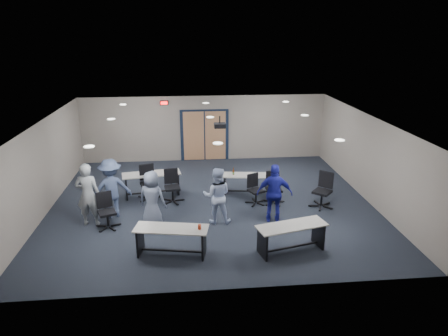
{
  "coord_description": "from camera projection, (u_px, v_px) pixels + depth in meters",
  "views": [
    {
      "loc": [
        -0.72,
        -11.64,
        5.24
      ],
      "look_at": [
        0.36,
        -0.3,
        1.27
      ],
      "focal_mm": 32.0,
      "sensor_mm": 36.0,
      "label": 1
    }
  ],
  "objects": [
    {
      "name": "front_wall",
      "position": [
        226.0,
        233.0,
        8.06
      ],
      "size": [
        10.0,
        0.04,
        2.7
      ],
      "primitive_type": "cube",
      "color": "gray",
      "rests_on": "floor"
    },
    {
      "name": "chair_back_c",
      "position": [
        256.0,
        190.0,
        12.52
      ],
      "size": [
        0.8,
        0.8,
        0.96
      ],
      "primitive_type": null,
      "rotation": [
        0.0,
        0.0,
        0.45
      ],
      "color": "black",
      "rests_on": "floor"
    },
    {
      "name": "chair_back_b",
      "position": [
        172.0,
        187.0,
        12.63
      ],
      "size": [
        0.76,
        0.76,
        1.06
      ],
      "primitive_type": null,
      "rotation": [
        0.0,
        0.0,
        0.15
      ],
      "color": "black",
      "rests_on": "floor"
    },
    {
      "name": "chair_back_a",
      "position": [
        149.0,
        183.0,
        12.84
      ],
      "size": [
        0.87,
        0.87,
        1.12
      ],
      "primitive_type": null,
      "rotation": [
        0.0,
        0.0,
        0.27
      ],
      "color": "black",
      "rests_on": "floor"
    },
    {
      "name": "person_plaid",
      "position": [
        152.0,
        198.0,
        11.08
      ],
      "size": [
        0.9,
        0.74,
        1.59
      ],
      "primitive_type": "imported",
      "rotation": [
        0.0,
        0.0,
        2.8
      ],
      "color": "slate",
      "rests_on": "floor"
    },
    {
      "name": "floor",
      "position": [
        212.0,
        203.0,
        12.73
      ],
      "size": [
        10.0,
        10.0,
        0.0
      ],
      "primitive_type": "plane",
      "color": "black",
      "rests_on": "ground"
    },
    {
      "name": "chair_loose_right",
      "position": [
        322.0,
        191.0,
        12.25
      ],
      "size": [
        0.98,
        0.98,
        1.1
      ],
      "primitive_type": null,
      "rotation": [
        0.0,
        0.0,
        -0.73
      ],
      "color": "black",
      "rests_on": "floor"
    },
    {
      "name": "person_lightblue",
      "position": [
        217.0,
        196.0,
        11.21
      ],
      "size": [
        0.86,
        0.71,
        1.64
      ],
      "primitive_type": "imported",
      "rotation": [
        0.0,
        0.0,
        3.03
      ],
      "color": "#B3C4ED",
      "rests_on": "floor"
    },
    {
      "name": "chair_loose_left",
      "position": [
        107.0,
        211.0,
        10.97
      ],
      "size": [
        0.83,
        0.83,
        1.01
      ],
      "primitive_type": null,
      "rotation": [
        0.0,
        0.0,
        0.39
      ],
      "color": "black",
      "rests_on": "floor"
    },
    {
      "name": "person_back",
      "position": [
        111.0,
        188.0,
        11.56
      ],
      "size": [
        1.28,
        0.95,
        1.76
      ],
      "primitive_type": "imported",
      "rotation": [
        0.0,
        0.0,
        3.43
      ],
      "color": "#435379",
      "rests_on": "floor"
    },
    {
      "name": "table_back_left",
      "position": [
        152.0,
        180.0,
        13.18
      ],
      "size": [
        1.96,
        0.93,
        0.76
      ],
      "rotation": [
        0.0,
        0.0,
        0.17
      ],
      "color": "#BBB7B0",
      "rests_on": "floor"
    },
    {
      "name": "right_wall",
      "position": [
        368.0,
        158.0,
        12.73
      ],
      "size": [
        0.04,
        9.0,
        2.7
      ],
      "primitive_type": "cube",
      "color": "gray",
      "rests_on": "floor"
    },
    {
      "name": "double_door",
      "position": [
        205.0,
        136.0,
        16.58
      ],
      "size": [
        2.0,
        0.07,
        2.2
      ],
      "color": "black",
      "rests_on": "back_wall"
    },
    {
      "name": "table_front_left",
      "position": [
        172.0,
        236.0,
        9.67
      ],
      "size": [
        1.85,
        0.91,
        0.84
      ],
      "rotation": [
        0.0,
        0.0,
        -0.18
      ],
      "color": "#BBB7B0",
      "rests_on": "floor"
    },
    {
      "name": "table_back_right",
      "position": [
        247.0,
        181.0,
        13.3
      ],
      "size": [
        1.72,
        0.77,
        0.92
      ],
      "rotation": [
        0.0,
        0.0,
        -0.13
      ],
      "color": "#BBB7B0",
      "rests_on": "floor"
    },
    {
      "name": "back_wall",
      "position": [
        204.0,
        128.0,
        16.52
      ],
      "size": [
        10.0,
        0.04,
        2.7
      ],
      "primitive_type": "cube",
      "color": "gray",
      "rests_on": "floor"
    },
    {
      "name": "ceiling",
      "position": [
        211.0,
        120.0,
        11.84
      ],
      "size": [
        10.0,
        9.0,
        0.04
      ],
      "primitive_type": "cube",
      "color": "white",
      "rests_on": "back_wall"
    },
    {
      "name": "ceiling_projector",
      "position": [
        220.0,
        125.0,
        12.43
      ],
      "size": [
        0.35,
        0.32,
        0.37
      ],
      "color": "black",
      "rests_on": "ceiling"
    },
    {
      "name": "exit_sign",
      "position": [
        164.0,
        103.0,
        15.96
      ],
      "size": [
        0.32,
        0.07,
        0.18
      ],
      "color": "black",
      "rests_on": "back_wall"
    },
    {
      "name": "ceiling_can_lights",
      "position": [
        211.0,
        119.0,
        12.09
      ],
      "size": [
        6.24,
        5.74,
        0.02
      ],
      "primitive_type": null,
      "color": "white",
      "rests_on": "ceiling"
    },
    {
      "name": "person_navy",
      "position": [
        275.0,
        193.0,
        11.26
      ],
      "size": [
        1.06,
        0.59,
        1.71
      ],
      "primitive_type": "imported",
      "rotation": [
        0.0,
        0.0,
        2.96
      ],
      "color": "navy",
      "rests_on": "floor"
    },
    {
      "name": "table_front_right",
      "position": [
        291.0,
        233.0,
        9.83
      ],
      "size": [
        1.84,
        0.99,
        0.71
      ],
      "rotation": [
        0.0,
        0.0,
        0.24
      ],
      "color": "#BBB7B0",
      "rests_on": "floor"
    },
    {
      "name": "chair_back_d",
      "position": [
        274.0,
        188.0,
        12.54
      ],
      "size": [
        0.68,
        0.68,
        1.02
      ],
      "primitive_type": null,
      "rotation": [
        0.0,
        0.0,
        0.06
      ],
      "color": "black",
      "rests_on": "floor"
    },
    {
      "name": "left_wall",
      "position": [
        44.0,
        168.0,
        11.84
      ],
      "size": [
        0.04,
        9.0,
        2.7
      ],
      "primitive_type": "cube",
      "color": "gray",
      "rests_on": "floor"
    },
    {
      "name": "person_gray",
      "position": [
        88.0,
        195.0,
        11.02
      ],
      "size": [
        0.69,
        0.48,
        1.83
      ],
      "primitive_type": "imported",
      "rotation": [
        0.0,
        0.0,
        3.08
      ],
      "color": "#959CA3",
      "rests_on": "floor"
    }
  ]
}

